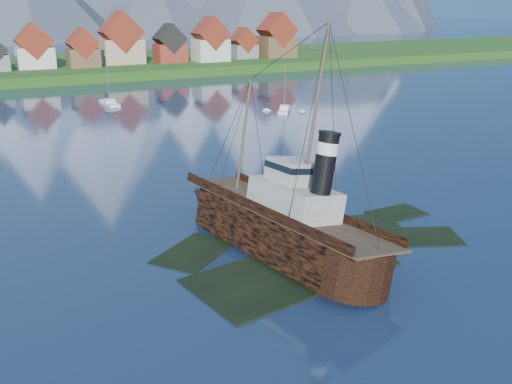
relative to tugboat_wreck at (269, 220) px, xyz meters
name	(u,v)px	position (x,y,z in m)	size (l,w,h in m)	color
ground	(309,257)	(2.15, -3.71, -2.83)	(1400.00, 1400.00, 0.00)	#15233D
shoal	(312,248)	(3.92, -1.56, -3.17)	(31.71, 21.24, 1.14)	black
shore_bank	(37,72)	(2.15, 166.29, -2.83)	(600.00, 80.00, 3.20)	#1D4614
seawall	(56,86)	(2.15, 128.29, -2.83)	(600.00, 2.50, 2.00)	#3F3D38
tugboat_wreck	(269,220)	(0.00, 0.00, 0.00)	(6.56, 28.28, 22.41)	black
sailboat_d	(284,110)	(38.70, 61.92, -2.57)	(6.51, 7.85, 11.22)	white
sailboat_e	(110,104)	(7.26, 88.46, -2.58)	(2.63, 9.62, 11.10)	white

